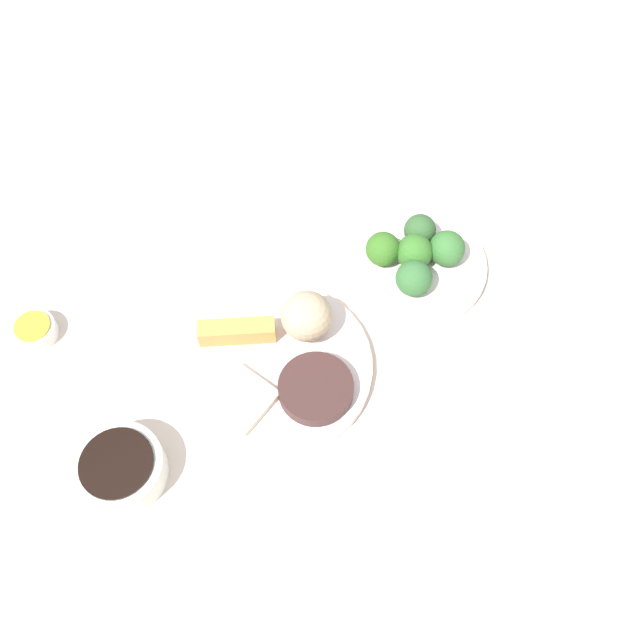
{
  "coord_description": "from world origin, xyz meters",
  "views": [
    {
      "loc": [
        -0.14,
        -0.4,
        0.84
      ],
      "look_at": [
        0.07,
        0.01,
        0.06
      ],
      "focal_mm": 37.81,
      "sensor_mm": 36.0,
      "label": 1
    }
  ],
  "objects_px": {
    "soy_sauce_bowl": "(121,469)",
    "sauce_ramekin_hot_mustard": "(35,331)",
    "broccoli_plate": "(412,264)",
    "main_plate": "(276,366)"
  },
  "relations": [
    {
      "from": "soy_sauce_bowl",
      "to": "sauce_ramekin_hot_mustard",
      "type": "relative_size",
      "value": 1.85
    },
    {
      "from": "main_plate",
      "to": "sauce_ramekin_hot_mustard",
      "type": "distance_m",
      "value": 0.34
    },
    {
      "from": "main_plate",
      "to": "soy_sauce_bowl",
      "type": "relative_size",
      "value": 2.37
    },
    {
      "from": "broccoli_plate",
      "to": "soy_sauce_bowl",
      "type": "height_order",
      "value": "soy_sauce_bowl"
    },
    {
      "from": "main_plate",
      "to": "soy_sauce_bowl",
      "type": "distance_m",
      "value": 0.23
    },
    {
      "from": "soy_sauce_bowl",
      "to": "sauce_ramekin_hot_mustard",
      "type": "xyz_separation_m",
      "value": [
        -0.04,
        0.24,
        -0.01
      ]
    },
    {
      "from": "main_plate",
      "to": "sauce_ramekin_hot_mustard",
      "type": "relative_size",
      "value": 4.38
    },
    {
      "from": "main_plate",
      "to": "sauce_ramekin_hot_mustard",
      "type": "bearing_deg",
      "value": 143.79
    },
    {
      "from": "sauce_ramekin_hot_mustard",
      "to": "broccoli_plate",
      "type": "bearing_deg",
      "value": -14.94
    },
    {
      "from": "main_plate",
      "to": "broccoli_plate",
      "type": "bearing_deg",
      "value": 13.63
    }
  ]
}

